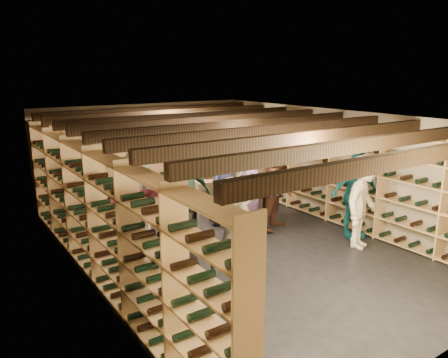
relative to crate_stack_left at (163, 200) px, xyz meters
The scene contains 22 objects.
ground 2.21m from the crate_stack_left, 77.82° to the right, with size 8.00×8.00×0.00m, color black.
walls 2.30m from the crate_stack_left, 77.82° to the right, with size 5.52×8.02×2.40m.
ceiling 2.93m from the crate_stack_left, 77.82° to the right, with size 5.50×8.00×0.01m, color beige.
ceiling_joists 2.84m from the crate_stack_left, 77.82° to the right, with size 5.40×7.12×0.18m.
wine_rack_left 3.06m from the crate_stack_left, 134.97° to the right, with size 0.32×7.50×2.15m.
wine_rack_right 3.75m from the crate_stack_left, 34.95° to the right, with size 0.32×7.50×2.15m.
wine_rack_back 1.89m from the crate_stack_left, 75.08° to the left, with size 4.70×0.30×2.15m.
crate_stack_left is the anchor object (origin of this frame).
crate_stack_right 1.19m from the crate_stack_left, ahead, with size 0.57×0.44×0.68m.
crate_loose 1.78m from the crate_stack_left, ahead, with size 0.50×0.33×0.17m, color #A68057.
person_0 4.26m from the crate_stack_left, 112.72° to the right, with size 0.89×0.58×1.81m, color black.
person_1 3.66m from the crate_stack_left, 111.73° to the right, with size 0.56×0.37×1.54m, color black.
person_3 4.22m from the crate_stack_left, 56.37° to the right, with size 1.13×0.65×1.75m, color beige.
person_4 4.05m from the crate_stack_left, 49.08° to the right, with size 1.01×0.42×1.73m, color #176B6F.
person_5 1.78m from the crate_stack_left, 136.67° to the right, with size 1.55×0.49×1.67m, color maroon.
person_6 1.50m from the crate_stack_left, 46.84° to the right, with size 0.92×0.60×1.89m, color #212749.
person_7 2.62m from the crate_stack_left, 86.10° to the right, with size 0.65×0.43×1.80m, color gray.
person_8 2.59m from the crate_stack_left, 47.57° to the right, with size 0.87×0.68×1.79m, color #412116.
person_9 1.28m from the crate_stack_left, 136.29° to the right, with size 1.18×0.68×1.83m, color #B2ADA1.
person_10 1.58m from the crate_stack_left, 99.87° to the right, with size 1.08×0.45×1.85m, color #2C523C.
person_11 2.15m from the crate_stack_left, 63.49° to the right, with size 1.42×0.45×1.53m, color #784F7C.
person_12 1.75m from the crate_stack_left, 29.02° to the right, with size 0.89×0.58×1.82m, color #313035.
Camera 1 is at (-4.50, -6.25, 3.19)m, focal length 35.00 mm.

